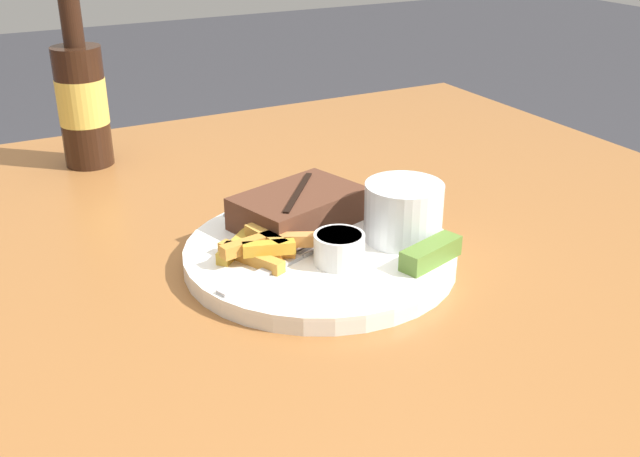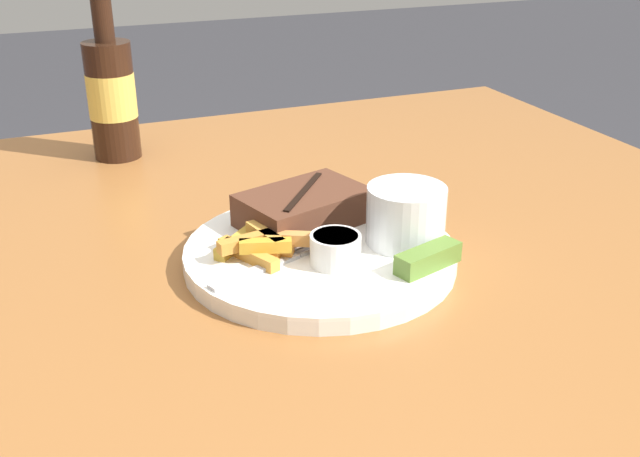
% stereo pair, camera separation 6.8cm
% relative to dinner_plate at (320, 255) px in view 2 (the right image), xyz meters
% --- Properties ---
extents(dining_table, '(1.12, 1.10, 0.75)m').
position_rel_dinner_plate_xyz_m(dining_table, '(0.00, 0.00, -0.09)').
color(dining_table, '#935B2D').
rests_on(dining_table, ground_plane).
extents(dinner_plate, '(0.27, 0.27, 0.02)m').
position_rel_dinner_plate_xyz_m(dinner_plate, '(0.00, 0.00, 0.00)').
color(dinner_plate, white).
rests_on(dinner_plate, dining_table).
extents(steak_portion, '(0.15, 0.12, 0.04)m').
position_rel_dinner_plate_xyz_m(steak_portion, '(0.01, 0.06, 0.03)').
color(steak_portion, '#512D1E').
rests_on(steak_portion, dinner_plate).
extents(fries_pile, '(0.11, 0.10, 0.02)m').
position_rel_dinner_plate_xyz_m(fries_pile, '(-0.06, 0.01, 0.02)').
color(fries_pile, '#C47F30').
rests_on(fries_pile, dinner_plate).
extents(coleslaw_cup, '(0.08, 0.08, 0.06)m').
position_rel_dinner_plate_xyz_m(coleslaw_cup, '(0.08, -0.02, 0.04)').
color(coleslaw_cup, white).
rests_on(coleslaw_cup, dinner_plate).
extents(dipping_sauce_cup, '(0.05, 0.05, 0.03)m').
position_rel_dinner_plate_xyz_m(dipping_sauce_cup, '(-0.00, -0.04, 0.03)').
color(dipping_sauce_cup, silver).
rests_on(dipping_sauce_cup, dinner_plate).
extents(pickle_spear, '(0.07, 0.04, 0.02)m').
position_rel_dinner_plate_xyz_m(pickle_spear, '(0.08, -0.08, 0.02)').
color(pickle_spear, '#567A2D').
rests_on(pickle_spear, dinner_plate).
extents(fork_utensil, '(0.13, 0.06, 0.00)m').
position_rel_dinner_plate_xyz_m(fork_utensil, '(-0.07, -0.02, 0.01)').
color(fork_utensil, '#B7B7BC').
rests_on(fork_utensil, dinner_plate).
extents(knife_utensil, '(0.09, 0.16, 0.01)m').
position_rel_dinner_plate_xyz_m(knife_utensil, '(-0.01, 0.03, 0.01)').
color(knife_utensil, '#B7B7BC').
rests_on(knife_utensil, dinner_plate).
extents(beer_bottle, '(0.06, 0.06, 0.26)m').
position_rel_dinner_plate_xyz_m(beer_bottle, '(-0.14, 0.41, 0.08)').
color(beer_bottle, black).
rests_on(beer_bottle, dining_table).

